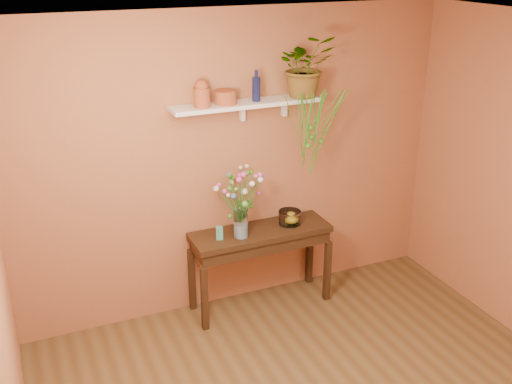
# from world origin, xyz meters

# --- Properties ---
(room) EXTENTS (4.04, 4.04, 2.70)m
(room) POSITION_xyz_m (0.00, 0.00, 1.35)
(room) COLOR brown
(room) RESTS_ON ground
(sideboard) EXTENTS (1.28, 0.41, 0.78)m
(sideboard) POSITION_xyz_m (0.14, 1.77, 0.66)
(sideboard) COLOR #321F11
(sideboard) RESTS_ON ground
(wall_shelf) EXTENTS (1.30, 0.24, 0.19)m
(wall_shelf) POSITION_xyz_m (0.06, 1.87, 1.92)
(wall_shelf) COLOR white
(wall_shelf) RESTS_ON room
(terracotta_jug) EXTENTS (0.15, 0.15, 0.23)m
(terracotta_jug) POSITION_xyz_m (-0.35, 1.84, 2.05)
(terracotta_jug) COLOR #984C1E
(terracotta_jug) RESTS_ON wall_shelf
(terracotta_pot) EXTENTS (0.19, 0.19, 0.11)m
(terracotta_pot) POSITION_xyz_m (-0.14, 1.87, 1.99)
(terracotta_pot) COLOR #984C1E
(terracotta_pot) RESTS_ON wall_shelf
(blue_bottle) EXTENTS (0.09, 0.09, 0.26)m
(blue_bottle) POSITION_xyz_m (0.14, 1.86, 2.04)
(blue_bottle) COLOR #11163B
(blue_bottle) RESTS_ON wall_shelf
(spider_plant) EXTENTS (0.53, 0.48, 0.53)m
(spider_plant) POSITION_xyz_m (0.58, 1.84, 2.20)
(spider_plant) COLOR #3B711C
(spider_plant) RESTS_ON wall_shelf
(plant_fronds) EXTENTS (0.62, 0.39, 0.80)m
(plant_fronds) POSITION_xyz_m (0.60, 1.69, 1.68)
(plant_fronds) COLOR #3B711C
(plant_fronds) RESTS_ON wall_shelf
(glass_vase) EXTENTS (0.13, 0.13, 0.26)m
(glass_vase) POSITION_xyz_m (-0.07, 1.72, 0.89)
(glass_vase) COLOR white
(glass_vase) RESTS_ON sideboard
(bouquet) EXTENTS (0.44, 0.44, 0.50)m
(bouquet) POSITION_xyz_m (-0.07, 1.72, 1.22)
(bouquet) COLOR #386B28
(bouquet) RESTS_ON glass_vase
(glass_bowl) EXTENTS (0.21, 0.21, 0.12)m
(glass_bowl) POSITION_xyz_m (0.44, 1.79, 0.83)
(glass_bowl) COLOR white
(glass_bowl) RESTS_ON sideboard
(lemon) EXTENTS (0.08, 0.08, 0.08)m
(lemon) POSITION_xyz_m (0.46, 1.79, 0.82)
(lemon) COLOR yellow
(lemon) RESTS_ON glass_bowl
(carton) EXTENTS (0.07, 0.06, 0.12)m
(carton) POSITION_xyz_m (-0.26, 1.74, 0.83)
(carton) COLOR teal
(carton) RESTS_ON sideboard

